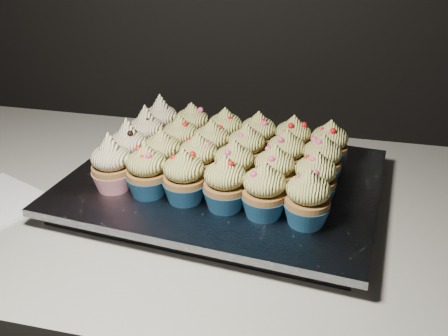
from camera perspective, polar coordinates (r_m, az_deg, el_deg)
name	(u,v)px	position (r m, az deg, el deg)	size (l,w,h in m)	color
worktop	(312,221)	(0.80, 10.06, -5.99)	(2.44, 0.64, 0.04)	beige
baking_tray	(224,189)	(0.82, 0.00, -2.43)	(0.45, 0.34, 0.02)	black
foil_lining	(224,180)	(0.81, 0.00, -1.39)	(0.49, 0.38, 0.01)	silver
cupcake_0	(112,165)	(0.77, -12.73, 0.31)	(0.06, 0.06, 0.10)	red
cupcake_1	(147,172)	(0.75, -8.79, -0.42)	(0.06, 0.06, 0.08)	navy
cupcake_2	(184,178)	(0.73, -4.58, -1.10)	(0.06, 0.06, 0.08)	navy
cupcake_3	(225,185)	(0.70, 0.12, -1.91)	(0.06, 0.06, 0.08)	navy
cupcake_4	(264,192)	(0.69, 4.62, -2.71)	(0.06, 0.06, 0.08)	navy
cupcake_5	(308,199)	(0.68, 9.52, -3.55)	(0.06, 0.06, 0.08)	navy
cupcake_6	(129,149)	(0.82, -10.80, 2.10)	(0.06, 0.06, 0.10)	red
cupcake_7	(162,156)	(0.79, -7.06, 1.40)	(0.06, 0.06, 0.08)	navy
cupcake_8	(198,160)	(0.77, -2.94, 0.91)	(0.06, 0.06, 0.08)	navy
cupcake_9	(234,167)	(0.75, 1.15, 0.09)	(0.06, 0.06, 0.08)	navy
cupcake_10	(274,173)	(0.74, 5.77, -0.53)	(0.06, 0.06, 0.08)	navy
cupcake_11	(315,179)	(0.73, 10.36, -1.27)	(0.06, 0.06, 0.08)	navy
cupcake_12	(147,135)	(0.87, -8.81, 3.78)	(0.06, 0.06, 0.10)	red
cupcake_13	(181,141)	(0.84, -4.97, 3.11)	(0.06, 0.06, 0.08)	navy
cupcake_14	(212,146)	(0.82, -1.41, 2.56)	(0.06, 0.06, 0.08)	navy
cupcake_15	(246,150)	(0.81, 2.56, 2.08)	(0.06, 0.06, 0.08)	navy
cupcake_16	(286,156)	(0.79, 7.09, 1.40)	(0.06, 0.06, 0.08)	navy
cupcake_17	(322,161)	(0.79, 11.09, 0.77)	(0.06, 0.06, 0.08)	navy
cupcake_18	(161,122)	(0.92, -7.19, 5.18)	(0.06, 0.06, 0.10)	red
cupcake_19	(192,127)	(0.90, -3.66, 4.68)	(0.06, 0.06, 0.08)	navy
cupcake_20	(225,132)	(0.87, 0.13, 4.09)	(0.06, 0.06, 0.08)	navy
cupcake_21	(258,137)	(0.86, 3.92, 3.60)	(0.06, 0.06, 0.08)	navy
cupcake_22	(293,141)	(0.85, 7.85, 3.09)	(0.06, 0.06, 0.08)	navy
cupcake_23	(329,146)	(0.84, 11.90, 2.47)	(0.06, 0.06, 0.08)	navy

